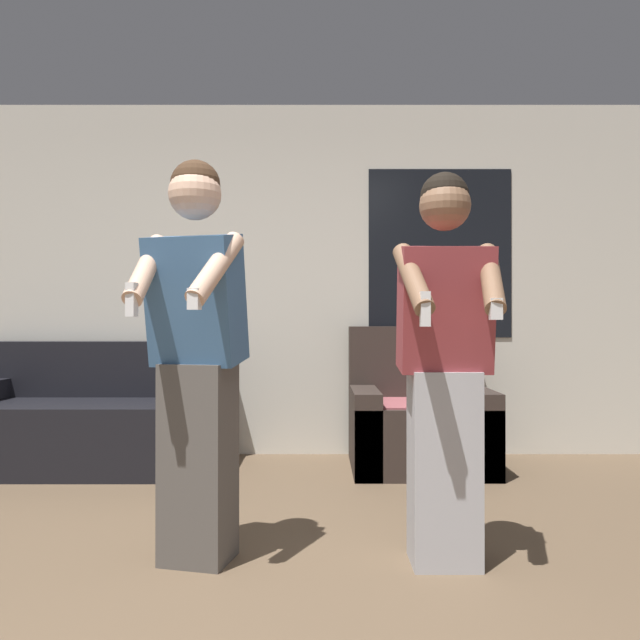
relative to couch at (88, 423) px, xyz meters
The scene contains 5 objects.
wall_back 1.72m from the couch, 19.70° to the left, with size 6.70×0.07×2.70m.
couch is the anchor object (origin of this frame).
armchair 2.32m from the couch, ahead, with size 0.95×0.83×0.99m.
person_left 2.14m from the couch, 57.63° to the right, with size 0.45×0.55×1.70m.
person_right 2.83m from the couch, 39.51° to the right, with size 0.44×0.47×1.64m.
Camera 1 is at (0.36, -1.97, 1.01)m, focal length 35.00 mm.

